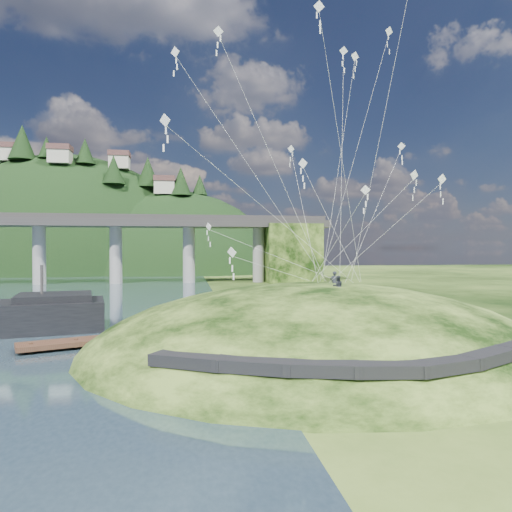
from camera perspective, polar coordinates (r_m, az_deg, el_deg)
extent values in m
plane|color=black|center=(32.04, -5.57, -12.83)|extent=(320.00, 320.00, 0.00)
ellipsoid|color=black|center=(35.66, 7.58, -13.88)|extent=(36.00, 32.00, 13.00)
cube|color=black|center=(23.74, -8.17, -12.73)|extent=(4.32, 3.62, 0.71)
cube|color=black|center=(22.36, -0.20, -13.42)|extent=(4.10, 2.97, 0.61)
cube|color=black|center=(22.06, 8.16, -13.64)|extent=(3.85, 2.37, 0.62)
cube|color=black|center=(22.70, 15.97, -13.36)|extent=(3.62, 1.83, 0.66)
cube|color=black|center=(24.24, 22.37, -12.45)|extent=(3.82, 2.27, 0.68)
cube|color=black|center=(26.61, 26.93, -11.07)|extent=(4.11, 2.97, 0.71)
cylinder|color=gray|center=(105.50, -25.47, 0.28)|extent=(2.60, 2.60, 13.00)
cylinder|color=gray|center=(102.14, -17.11, 0.31)|extent=(2.60, 2.60, 13.00)
cylinder|color=gray|center=(101.07, -8.39, 0.33)|extent=(2.60, 2.60, 13.00)
cylinder|color=gray|center=(102.36, 0.32, 0.35)|extent=(2.60, 2.60, 13.00)
cube|color=black|center=(103.82, 4.41, 0.36)|extent=(12.00, 11.00, 13.00)
ellipsoid|color=black|center=(162.23, -22.47, -3.90)|extent=(96.00, 68.00, 88.00)
ellipsoid|color=black|center=(150.14, -10.04, -5.77)|extent=(76.00, 56.00, 72.00)
cone|color=black|center=(156.65, -27.19, 12.52)|extent=(8.01, 8.01, 10.54)
cone|color=black|center=(153.84, -24.71, 12.24)|extent=(4.97, 4.97, 6.54)
cone|color=black|center=(149.00, -20.59, 12.17)|extent=(5.83, 5.83, 7.67)
cone|color=black|center=(141.56, -17.38, 10.28)|extent=(6.47, 6.47, 8.51)
cone|color=black|center=(147.40, -13.37, 10.18)|extent=(7.13, 7.13, 9.38)
cone|color=black|center=(141.55, -9.39, 9.20)|extent=(6.56, 6.56, 8.63)
cone|color=black|center=(147.13, -7.05, 8.82)|extent=(4.88, 4.88, 6.42)
cube|color=beige|center=(160.81, -28.56, 11.03)|extent=(6.00, 5.00, 4.00)
cube|color=#543430|center=(161.30, -28.57, 11.97)|extent=(6.40, 5.40, 1.60)
cube|color=beige|center=(148.06, -23.30, 11.28)|extent=(6.00, 5.00, 4.00)
cube|color=#543430|center=(148.57, -23.30, 12.30)|extent=(6.40, 5.40, 1.60)
cube|color=beige|center=(150.80, -16.70, 11.09)|extent=(6.00, 5.00, 4.00)
cube|color=#543430|center=(151.30, -16.71, 12.10)|extent=(6.40, 5.40, 1.60)
cube|color=beige|center=(142.37, -11.37, 8.34)|extent=(6.00, 5.00, 4.00)
cube|color=#543430|center=(142.74, -11.38, 9.41)|extent=(6.40, 5.40, 1.60)
cube|color=black|center=(46.28, -23.87, -4.72)|extent=(7.36, 6.53, 0.64)
cylinder|color=#2D2B2B|center=(46.24, -25.21, -3.01)|extent=(0.26, 0.26, 3.21)
cube|color=#392217|center=(38.60, -16.95, -9.78)|extent=(14.35, 7.37, 0.36)
cylinder|color=#392217|center=(37.77, -26.33, -10.48)|extent=(0.31, 0.31, 1.04)
cylinder|color=#392217|center=(38.09, -21.58, -10.35)|extent=(0.31, 0.31, 1.04)
cylinder|color=#392217|center=(38.65, -16.94, -10.15)|extent=(0.31, 0.31, 1.04)
cylinder|color=#392217|center=(39.45, -12.48, -9.90)|extent=(0.31, 0.31, 1.04)
cylinder|color=#392217|center=(40.48, -8.22, -9.61)|extent=(0.31, 0.31, 1.04)
imported|color=#242831|center=(36.06, 9.75, -1.89)|extent=(0.65, 0.43, 1.78)
imported|color=#242831|center=(32.96, 10.21, -2.44)|extent=(0.80, 0.66, 1.48)
cube|color=silver|center=(33.95, -3.04, 0.47)|extent=(0.63, 0.64, 0.82)
cube|color=silver|center=(33.96, -3.04, -0.55)|extent=(0.11, 0.07, 0.50)
cube|color=silver|center=(33.98, -3.04, -1.57)|extent=(0.11, 0.07, 0.50)
cube|color=silver|center=(34.01, -3.04, -2.59)|extent=(0.11, 0.07, 0.50)
cube|color=silver|center=(38.05, 19.17, 9.52)|extent=(0.80, 0.33, 0.82)
cube|color=silver|center=(37.97, 19.17, 8.65)|extent=(0.10, 0.08, 0.48)
cube|color=silver|center=(37.89, 19.16, 7.76)|extent=(0.10, 0.08, 0.48)
cube|color=silver|center=(37.83, 19.16, 6.88)|extent=(0.10, 0.08, 0.48)
cube|color=silver|center=(46.62, 10.90, 23.87)|extent=(0.81, 0.27, 0.79)
cube|color=silver|center=(46.40, 10.90, 23.22)|extent=(0.11, 0.05, 0.47)
cube|color=silver|center=(46.19, 10.89, 22.56)|extent=(0.11, 0.05, 0.47)
cube|color=silver|center=(45.98, 10.89, 21.90)|extent=(0.11, 0.05, 0.47)
cube|color=silver|center=(35.19, -10.07, 23.81)|extent=(0.62, 0.45, 0.72)
cube|color=silver|center=(35.00, -10.07, 23.03)|extent=(0.09, 0.06, 0.42)
cube|color=silver|center=(34.81, -10.07, 22.25)|extent=(0.09, 0.06, 0.42)
cube|color=silver|center=(34.63, -10.06, 21.45)|extent=(0.09, 0.06, 0.42)
cube|color=silver|center=(48.44, 12.26, 23.20)|extent=(0.86, 0.34, 0.88)
cube|color=silver|center=(48.20, 12.26, 22.51)|extent=(0.11, 0.08, 0.52)
cube|color=silver|center=(47.97, 12.25, 21.80)|extent=(0.11, 0.08, 0.52)
cube|color=silver|center=(47.75, 12.25, 21.10)|extent=(0.11, 0.08, 0.52)
cube|color=silver|center=(42.78, 16.28, 25.35)|extent=(0.72, 0.26, 0.72)
cube|color=silver|center=(42.56, 16.28, 24.71)|extent=(0.09, 0.07, 0.43)
cube|color=silver|center=(42.35, 16.28, 24.06)|extent=(0.09, 0.07, 0.43)
cube|color=silver|center=(42.15, 16.27, 23.40)|extent=(0.09, 0.07, 0.43)
cube|color=silver|center=(42.54, -5.94, 3.67)|extent=(0.48, 0.66, 0.76)
cube|color=silver|center=(42.52, -5.94, 2.94)|extent=(0.09, 0.08, 0.45)
cube|color=silver|center=(42.50, -5.94, 2.20)|extent=(0.09, 0.08, 0.45)
cube|color=silver|center=(42.49, -5.94, 1.46)|extent=(0.09, 0.08, 0.45)
cube|color=silver|center=(36.19, 5.88, 11.44)|extent=(0.60, 0.60, 0.80)
cube|color=silver|center=(36.10, 5.88, 10.55)|extent=(0.10, 0.07, 0.47)
cube|color=silver|center=(36.01, 5.88, 9.65)|extent=(0.10, 0.07, 0.47)
cube|color=silver|center=(35.92, 5.88, 8.75)|extent=(0.10, 0.07, 0.47)
cube|color=silver|center=(33.29, 7.88, 28.52)|extent=(0.72, 0.19, 0.71)
cube|color=silver|center=(33.06, 7.87, 27.73)|extent=(0.09, 0.04, 0.42)
cube|color=silver|center=(32.83, 7.87, 26.93)|extent=(0.09, 0.04, 0.42)
cube|color=silver|center=(32.61, 7.87, 26.13)|extent=(0.09, 0.04, 0.42)
cube|color=silver|center=(26.94, -11.31, 16.29)|extent=(0.61, 0.47, 0.71)
cube|color=silver|center=(26.81, -11.30, 15.22)|extent=(0.10, 0.05, 0.42)
cube|color=silver|center=(26.68, -11.30, 14.14)|extent=(0.10, 0.05, 0.42)
cube|color=silver|center=(26.57, -11.30, 13.05)|extent=(0.10, 0.05, 0.42)
cube|color=silver|center=(34.24, 22.23, 8.89)|extent=(0.71, 0.18, 0.71)
cube|color=silver|center=(34.17, 22.22, 8.05)|extent=(0.09, 0.05, 0.41)
cube|color=silver|center=(34.12, 22.21, 7.21)|extent=(0.09, 0.05, 0.41)
cube|color=silver|center=(34.06, 22.21, 6.36)|extent=(0.09, 0.05, 0.41)
cube|color=silver|center=(45.09, 17.72, 12.94)|extent=(0.58, 0.47, 0.71)
cube|color=silver|center=(44.99, 17.72, 12.32)|extent=(0.09, 0.06, 0.41)
cube|color=silver|center=(44.89, 17.72, 11.68)|extent=(0.09, 0.06, 0.41)
cube|color=silver|center=(44.80, 17.71, 11.05)|extent=(0.09, 0.06, 0.41)
cube|color=silver|center=(31.77, 13.52, 8.03)|extent=(0.58, 0.39, 0.67)
cube|color=silver|center=(31.72, 13.52, 7.19)|extent=(0.09, 0.05, 0.39)
cube|color=silver|center=(31.67, 13.51, 6.34)|extent=(0.09, 0.05, 0.39)
cube|color=silver|center=(31.63, 13.51, 5.48)|extent=(0.09, 0.05, 0.39)
cube|color=silver|center=(34.76, -4.74, 26.20)|extent=(0.71, 0.24, 0.69)
cube|color=silver|center=(34.55, -4.74, 25.46)|extent=(0.09, 0.04, 0.41)
cube|color=silver|center=(34.35, -4.73, 24.70)|extent=(0.09, 0.04, 0.41)
cube|color=silver|center=(34.15, -4.73, 23.93)|extent=(0.09, 0.04, 0.41)
cube|color=silver|center=(42.08, 4.39, 13.20)|extent=(0.66, 0.20, 0.67)
cube|color=silver|center=(41.98, 4.39, 12.57)|extent=(0.09, 0.06, 0.39)
cube|color=silver|center=(41.89, 4.39, 11.93)|extent=(0.09, 0.06, 0.39)
cube|color=silver|center=(41.80, 4.39, 11.29)|extent=(0.09, 0.06, 0.39)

